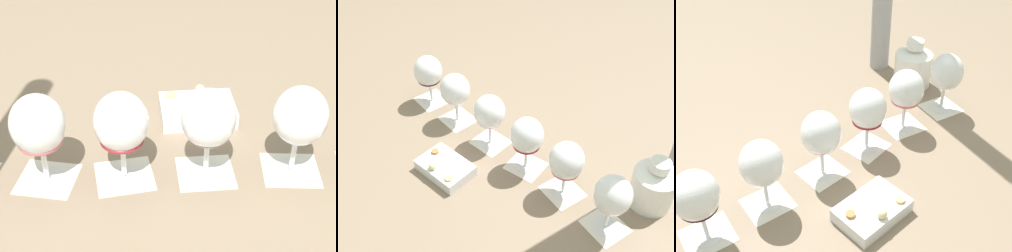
# 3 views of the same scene
# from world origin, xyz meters

# --- Properties ---
(ground_plane) EXTENTS (8.00, 8.00, 0.00)m
(ground_plane) POSITION_xyz_m (0.00, 0.00, 0.00)
(ground_plane) COLOR #7F6B56
(tasting_card_0) EXTENTS (0.13, 0.13, 0.00)m
(tasting_card_0) POSITION_xyz_m (-0.29, -0.21, 0.00)
(tasting_card_0) COLOR silver
(tasting_card_0) RESTS_ON ground_plane
(tasting_card_1) EXTENTS (0.13, 0.13, 0.00)m
(tasting_card_1) POSITION_xyz_m (-0.17, -0.13, 0.00)
(tasting_card_1) COLOR silver
(tasting_card_1) RESTS_ON ground_plane
(tasting_card_2) EXTENTS (0.14, 0.14, 0.00)m
(tasting_card_2) POSITION_xyz_m (-0.06, -0.05, 0.00)
(tasting_card_2) COLOR silver
(tasting_card_2) RESTS_ON ground_plane
(tasting_card_3) EXTENTS (0.14, 0.14, 0.00)m
(tasting_card_3) POSITION_xyz_m (0.05, 0.04, 0.00)
(tasting_card_3) COLOR silver
(tasting_card_3) RESTS_ON ground_plane
(tasting_card_4) EXTENTS (0.13, 0.13, 0.00)m
(tasting_card_4) POSITION_xyz_m (0.17, 0.13, 0.00)
(tasting_card_4) COLOR silver
(tasting_card_4) RESTS_ON ground_plane
(tasting_card_5) EXTENTS (0.13, 0.13, 0.00)m
(tasting_card_5) POSITION_xyz_m (0.29, 0.22, 0.00)
(tasting_card_5) COLOR silver
(tasting_card_5) RESTS_ON ground_plane
(wine_glass_0) EXTENTS (0.09, 0.09, 0.17)m
(wine_glass_0) POSITION_xyz_m (-0.29, -0.21, 0.11)
(wine_glass_0) COLOR white
(wine_glass_0) RESTS_ON tasting_card_0
(wine_glass_1) EXTENTS (0.09, 0.09, 0.17)m
(wine_glass_1) POSITION_xyz_m (-0.17, -0.13, 0.11)
(wine_glass_1) COLOR white
(wine_glass_1) RESTS_ON tasting_card_1
(wine_glass_2) EXTENTS (0.09, 0.09, 0.17)m
(wine_glass_2) POSITION_xyz_m (-0.06, -0.05, 0.11)
(wine_glass_2) COLOR white
(wine_glass_2) RESTS_ON tasting_card_2
(wine_glass_3) EXTENTS (0.09, 0.09, 0.17)m
(wine_glass_3) POSITION_xyz_m (0.05, 0.04, 0.11)
(wine_glass_3) COLOR white
(wine_glass_3) RESTS_ON tasting_card_3
(wine_glass_4) EXTENTS (0.09, 0.09, 0.17)m
(wine_glass_4) POSITION_xyz_m (0.17, 0.13, 0.11)
(wine_glass_4) COLOR white
(wine_glass_4) RESTS_ON tasting_card_4
(wine_glass_5) EXTENTS (0.09, 0.09, 0.17)m
(wine_glass_5) POSITION_xyz_m (0.29, 0.22, 0.11)
(wine_glass_5) COLOR white
(wine_glass_5) RESTS_ON tasting_card_5
(ceramic_vase) EXTENTS (0.11, 0.11, 0.15)m
(ceramic_vase) POSITION_xyz_m (-0.23, -0.35, 0.06)
(ceramic_vase) COLOR white
(ceramic_vase) RESTS_ON ground_plane
(snack_dish) EXTENTS (0.18, 0.18, 0.05)m
(snack_dish) POSITION_xyz_m (-0.05, 0.18, 0.02)
(snack_dish) COLOR silver
(snack_dish) RESTS_ON ground_plane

